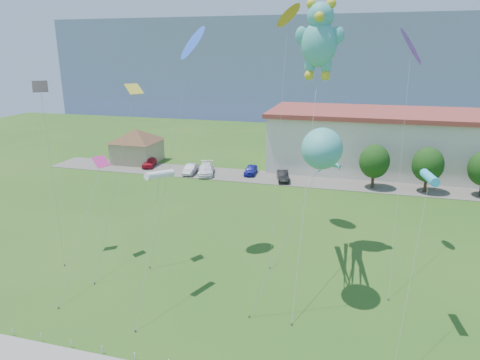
{
  "coord_description": "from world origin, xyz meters",
  "views": [
    {
      "loc": [
        7.67,
        -18.49,
        16.08
      ],
      "look_at": [
        0.35,
        8.0,
        7.81
      ],
      "focal_mm": 32.0,
      "sensor_mm": 36.0,
      "label": 1
    }
  ],
  "objects_px": {
    "parked_car_red": "(149,162)",
    "pavilion": "(137,143)",
    "teddy_bear_kite": "(319,38)",
    "octopus_kite": "(323,157)",
    "parked_car_silver": "(191,169)",
    "parked_car_white": "(206,169)",
    "parked_car_black": "(283,176)",
    "parked_car_blue": "(251,170)"
  },
  "relations": [
    {
      "from": "parked_car_black",
      "to": "teddy_bear_kite",
      "type": "xyz_separation_m",
      "value": [
        5.53,
        -18.45,
        16.36
      ]
    },
    {
      "from": "parked_car_silver",
      "to": "parked_car_blue",
      "type": "relative_size",
      "value": 1.06
    },
    {
      "from": "octopus_kite",
      "to": "pavilion",
      "type": "bearing_deg",
      "value": 135.89
    },
    {
      "from": "parked_car_white",
      "to": "octopus_kite",
      "type": "height_order",
      "value": "octopus_kite"
    },
    {
      "from": "parked_car_black",
      "to": "teddy_bear_kite",
      "type": "distance_m",
      "value": 25.27
    },
    {
      "from": "pavilion",
      "to": "octopus_kite",
      "type": "bearing_deg",
      "value": -44.11
    },
    {
      "from": "parked_car_red",
      "to": "octopus_kite",
      "type": "distance_m",
      "value": 38.69
    },
    {
      "from": "octopus_kite",
      "to": "teddy_bear_kite",
      "type": "distance_m",
      "value": 9.97
    },
    {
      "from": "pavilion",
      "to": "parked_car_red",
      "type": "relative_size",
      "value": 2.4
    },
    {
      "from": "parked_car_silver",
      "to": "parked_car_white",
      "type": "xyz_separation_m",
      "value": [
        2.18,
        0.19,
        0.08
      ]
    },
    {
      "from": "pavilion",
      "to": "octopus_kite",
      "type": "relative_size",
      "value": 0.79
    },
    {
      "from": "parked_car_red",
      "to": "parked_car_black",
      "type": "xyz_separation_m",
      "value": [
        19.88,
        -1.81,
        -0.01
      ]
    },
    {
      "from": "parked_car_red",
      "to": "teddy_bear_kite",
      "type": "height_order",
      "value": "teddy_bear_kite"
    },
    {
      "from": "teddy_bear_kite",
      "to": "parked_car_white",
      "type": "bearing_deg",
      "value": 130.82
    },
    {
      "from": "parked_car_silver",
      "to": "teddy_bear_kite",
      "type": "relative_size",
      "value": 0.2
    },
    {
      "from": "parked_car_silver",
      "to": "parked_car_black",
      "type": "relative_size",
      "value": 1.0
    },
    {
      "from": "parked_car_black",
      "to": "pavilion",
      "type": "bearing_deg",
      "value": 154.94
    },
    {
      "from": "parked_car_white",
      "to": "octopus_kite",
      "type": "relative_size",
      "value": 0.43
    },
    {
      "from": "octopus_kite",
      "to": "parked_car_black",
      "type": "bearing_deg",
      "value": 105.3
    },
    {
      "from": "parked_car_white",
      "to": "teddy_bear_kite",
      "type": "height_order",
      "value": "teddy_bear_kite"
    },
    {
      "from": "parked_car_red",
      "to": "pavilion",
      "type": "bearing_deg",
      "value": 131.08
    },
    {
      "from": "parked_car_red",
      "to": "octopus_kite",
      "type": "xyz_separation_m",
      "value": [
        26.67,
        -26.62,
        8.77
      ]
    },
    {
      "from": "parked_car_red",
      "to": "teddy_bear_kite",
      "type": "relative_size",
      "value": 0.19
    },
    {
      "from": "parked_car_blue",
      "to": "octopus_kite",
      "type": "height_order",
      "value": "octopus_kite"
    },
    {
      "from": "teddy_bear_kite",
      "to": "pavilion",
      "type": "bearing_deg",
      "value": 141.74
    },
    {
      "from": "parked_car_blue",
      "to": "parked_car_white",
      "type": "bearing_deg",
      "value": -168.05
    },
    {
      "from": "parked_car_white",
      "to": "octopus_kite",
      "type": "xyz_separation_m",
      "value": [
        17.36,
        -25.0,
        8.7
      ]
    },
    {
      "from": "parked_car_white",
      "to": "parked_car_black",
      "type": "height_order",
      "value": "parked_car_white"
    },
    {
      "from": "parked_car_black",
      "to": "parked_car_silver",
      "type": "bearing_deg",
      "value": 164.74
    },
    {
      "from": "parked_car_red",
      "to": "parked_car_blue",
      "type": "xyz_separation_m",
      "value": [
        15.16,
        0.03,
        -0.03
      ]
    },
    {
      "from": "parked_car_silver",
      "to": "parked_car_white",
      "type": "distance_m",
      "value": 2.19
    },
    {
      "from": "parked_car_red",
      "to": "parked_car_white",
      "type": "relative_size",
      "value": 0.77
    },
    {
      "from": "parked_car_white",
      "to": "teddy_bear_kite",
      "type": "xyz_separation_m",
      "value": [
        16.11,
        -18.65,
        16.28
      ]
    },
    {
      "from": "pavilion",
      "to": "parked_car_red",
      "type": "height_order",
      "value": "pavilion"
    },
    {
      "from": "parked_car_red",
      "to": "parked_car_white",
      "type": "bearing_deg",
      "value": -23.25
    },
    {
      "from": "pavilion",
      "to": "parked_car_black",
      "type": "bearing_deg",
      "value": -9.83
    },
    {
      "from": "parked_car_blue",
      "to": "teddy_bear_kite",
      "type": "relative_size",
      "value": 0.19
    },
    {
      "from": "parked_car_silver",
      "to": "pavilion",
      "type": "bearing_deg",
      "value": 154.22
    },
    {
      "from": "parked_car_blue",
      "to": "parked_car_black",
      "type": "distance_m",
      "value": 5.07
    },
    {
      "from": "parked_car_blue",
      "to": "parked_car_black",
      "type": "height_order",
      "value": "parked_car_black"
    },
    {
      "from": "parked_car_red",
      "to": "octopus_kite",
      "type": "relative_size",
      "value": 0.33
    },
    {
      "from": "parked_car_red",
      "to": "parked_car_blue",
      "type": "height_order",
      "value": "parked_car_red"
    }
  ]
}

